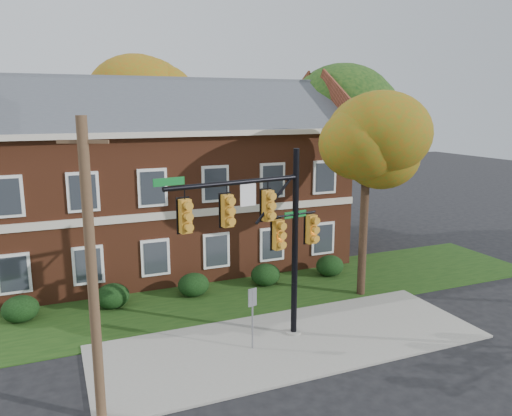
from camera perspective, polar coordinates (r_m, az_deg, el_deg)
name	(u,v)px	position (r m, az deg, el deg)	size (l,w,h in m)	color
ground	(304,355)	(17.77, 5.55, -16.39)	(120.00, 120.00, 0.00)	black
sidewalk	(291,341)	(18.54, 4.04, -14.98)	(14.00, 5.00, 0.08)	gray
grass_strip	(241,294)	(22.73, -1.70, -9.85)	(30.00, 6.00, 0.04)	#193811
apartment_building	(164,171)	(26.53, -10.47, 4.15)	(18.80, 8.80, 9.74)	brown
hedge_far_left	(20,309)	(21.96, -25.33, -10.38)	(1.40, 1.26, 1.05)	black
hedge_left	(112,296)	(22.00, -16.09, -9.65)	(1.40, 1.26, 1.05)	black
hedge_center	(194,285)	(22.60, -7.15, -8.70)	(1.40, 1.26, 1.05)	black
hedge_right	(265,275)	(23.70, 1.09, -7.64)	(1.40, 1.26, 1.05)	black
hedge_far_right	(330,266)	(25.24, 8.43, -6.55)	(1.40, 1.26, 1.05)	black
tree_near_right	(373,146)	(21.84, 13.27, 6.93)	(4.50, 4.25, 8.58)	black
tree_right_rear	(343,110)	(31.49, 9.88, 11.03)	(6.30, 5.95, 10.62)	black
tree_far_rear	(156,98)	(34.28, -11.35, 12.21)	(6.84, 6.46, 11.52)	black
traffic_signal	(266,227)	(16.95, 1.19, -2.21)	(6.10, 1.29, 6.89)	gray
utility_pole	(92,274)	(13.47, -18.24, -7.21)	(1.19, 0.59, 8.10)	#523926
sign_post	(252,309)	(17.34, -0.41, -11.44)	(0.33, 0.10, 2.26)	slate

